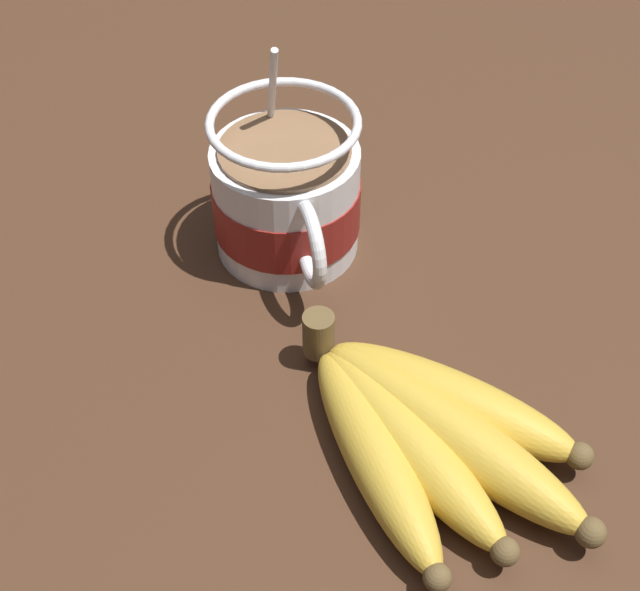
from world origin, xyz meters
TOP-DOWN VIEW (x-y plane):
  - table at (0.00, 0.00)cm, footprint 108.35×108.35cm
  - coffee_mug at (-7.11, 1.56)cm, footprint 15.47×10.31cm
  - banana_bunch at (12.24, 4.69)cm, footprint 18.45×14.61cm

SIDE VIEW (x-z plane):
  - table at x=0.00cm, z-range 0.00..2.68cm
  - banana_bunch at x=12.24cm, z-range 2.40..6.54cm
  - coffee_mug at x=-7.11cm, z-range -0.31..14.43cm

